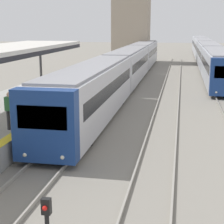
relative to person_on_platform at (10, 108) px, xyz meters
name	(u,v)px	position (x,y,z in m)	size (l,w,h in m)	color
person_on_platform	(10,108)	(0.00, 0.00, 0.00)	(0.40, 0.22, 1.66)	#2D2D33
train_near	(128,65)	(2.17, 20.72, -0.15)	(2.52, 45.15, 3.21)	navy
train_far	(205,51)	(10.54, 42.69, -0.16)	(2.51, 57.98, 3.21)	navy
distant_domed_building	(131,17)	(-0.41, 42.06, 4.69)	(5.22, 5.22, 14.00)	gray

